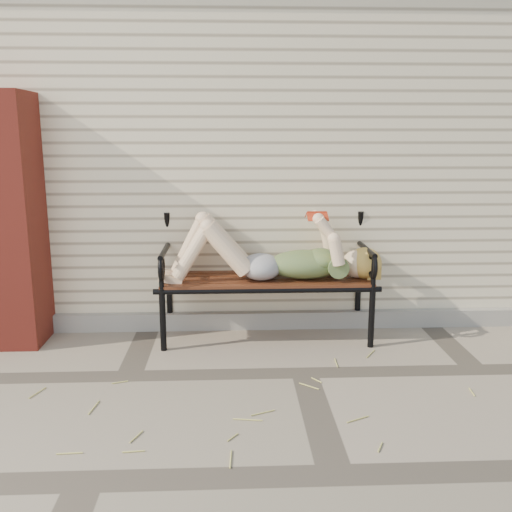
{
  "coord_description": "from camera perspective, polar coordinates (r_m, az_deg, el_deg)",
  "views": [
    {
      "loc": [
        -0.52,
        -3.8,
        1.69
      ],
      "look_at": [
        -0.32,
        0.63,
        0.73
      ],
      "focal_mm": 40.0,
      "sensor_mm": 36.0,
      "label": 1
    }
  ],
  "objects": [
    {
      "name": "house_wall",
      "position": [
        6.82,
        1.85,
        10.65
      ],
      "size": [
        8.0,
        4.0,
        3.0
      ],
      "primitive_type": "cube",
      "color": "beige",
      "rests_on": "ground"
    },
    {
      "name": "foundation_strip",
      "position": [
        5.06,
        3.49,
        -6.37
      ],
      "size": [
        8.0,
        0.1,
        0.15
      ],
      "primitive_type": "cube",
      "color": "gray",
      "rests_on": "ground"
    },
    {
      "name": "straw_scatter",
      "position": [
        3.63,
        0.68,
        -15.32
      ],
      "size": [
        2.66,
        1.74,
        0.01
      ],
      "color": "#C8C161",
      "rests_on": "ground"
    },
    {
      "name": "reading_woman",
      "position": [
        4.61,
        1.25,
        0.16
      ],
      "size": [
        1.77,
        0.4,
        0.56
      ],
      "color": "#0A414A",
      "rests_on": "ground"
    },
    {
      "name": "garden_bench",
      "position": [
        4.77,
        0.95,
        0.06
      ],
      "size": [
        1.88,
        0.75,
        1.21
      ],
      "color": "black",
      "rests_on": "ground"
    },
    {
      "name": "ground",
      "position": [
        4.19,
        4.87,
        -11.56
      ],
      "size": [
        80.0,
        80.0,
        0.0
      ],
      "primitive_type": "plane",
      "color": "gray",
      "rests_on": "ground"
    },
    {
      "name": "brick_pillar",
      "position": [
        4.93,
        -23.73,
        3.2
      ],
      "size": [
        0.5,
        0.5,
        2.0
      ],
      "primitive_type": "cube",
      "color": "maroon",
      "rests_on": "ground"
    }
  ]
}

